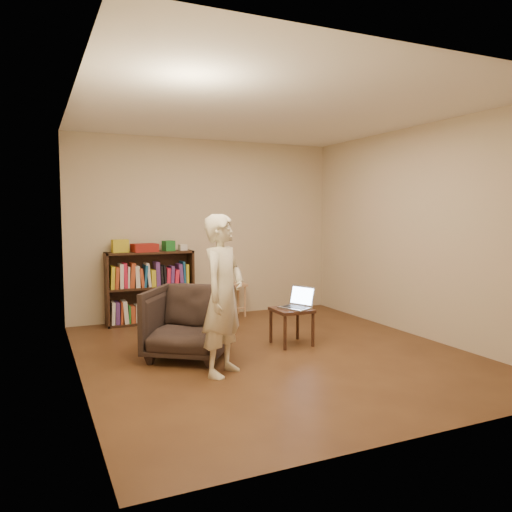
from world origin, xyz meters
name	(u,v)px	position (x,y,z in m)	size (l,w,h in m)	color
floor	(273,353)	(0.00, 0.00, 0.00)	(4.50, 4.50, 0.00)	#412615
ceiling	(274,111)	(0.00, 0.00, 2.60)	(4.50, 4.50, 0.00)	white
wall_back	(206,229)	(0.00, 2.25, 1.30)	(4.00, 4.00, 0.00)	#BAAF8D
wall_left	(76,239)	(-2.00, 0.00, 1.30)	(4.50, 4.50, 0.00)	#BAAF8D
wall_right	(418,232)	(2.00, 0.00, 1.30)	(4.50, 4.50, 0.00)	#BAAF8D
bookshelf	(150,291)	(-0.89, 2.09, 0.44)	(1.20, 0.30, 1.00)	black
box_yellow	(120,246)	(-1.28, 2.10, 1.09)	(0.21, 0.15, 0.17)	gold
red_cloth	(145,248)	(-0.96, 2.06, 1.06)	(0.33, 0.24, 0.11)	maroon
box_green	(169,246)	(-0.61, 2.10, 1.07)	(0.14, 0.14, 0.14)	#1C6B25
box_white	(183,247)	(-0.40, 2.10, 1.04)	(0.10, 0.10, 0.08)	silver
stool	(233,290)	(0.34, 2.03, 0.39)	(0.34, 0.34, 0.49)	#A16F4E
armchair	(189,322)	(-0.88, 0.23, 0.38)	(0.81, 0.83, 0.76)	black
side_table	(292,315)	(0.36, 0.24, 0.35)	(0.42, 0.42, 0.43)	black
laptop	(298,303)	(0.44, 0.25, 0.48)	(0.41, 0.43, 0.25)	#B5B5BA
person	(223,295)	(-0.74, -0.43, 0.76)	(0.56, 0.36, 1.52)	beige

